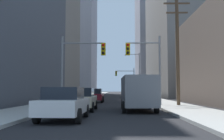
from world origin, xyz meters
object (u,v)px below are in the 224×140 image
traffic_signal_near_left (81,59)px  traffic_signal_near_right (145,59)px  sedan_maroon (95,95)px  sedan_white (64,103)px  sedan_beige (81,99)px  traffic_signal_far_right (126,77)px  cargo_van_grey (138,91)px

traffic_signal_near_left → traffic_signal_near_right: bearing=-0.0°
sedan_maroon → sedan_white: bearing=-90.0°
sedan_beige → traffic_signal_far_right: bearing=83.5°
sedan_white → traffic_signal_far_right: traffic_signal_far_right is taller
sedan_beige → sedan_white: bearing=-90.5°
sedan_beige → traffic_signal_far_right: (4.31, 38.03, 3.29)m
cargo_van_grey → sedan_beige: bearing=177.5°
sedan_beige → sedan_maroon: 11.24m
sedan_maroon → traffic_signal_far_right: (4.37, 26.79, 3.29)m
cargo_van_grey → sedan_maroon: bearing=108.7°
cargo_van_grey → sedan_maroon: (-3.85, 11.40, -0.52)m
cargo_van_grey → traffic_signal_far_right: (0.52, 38.20, 2.77)m
traffic_signal_near_right → traffic_signal_far_right: bearing=90.9°
cargo_van_grey → sedan_white: cargo_van_grey is taller
traffic_signal_far_right → traffic_signal_near_right: bearing=-89.1°
cargo_van_grey → sedan_beige: (-3.80, 0.16, -0.52)m
traffic_signal_near_left → traffic_signal_near_right: 5.48m
traffic_signal_near_left → cargo_van_grey: bearing=-46.8°
traffic_signal_near_right → traffic_signal_far_right: size_ratio=1.00×
sedan_beige → traffic_signal_far_right: size_ratio=0.70×
traffic_signal_far_right → cargo_van_grey: bearing=-90.8°
sedan_maroon → traffic_signal_far_right: traffic_signal_far_right is taller
sedan_beige → cargo_van_grey: bearing=-2.5°
cargo_van_grey → traffic_signal_far_right: size_ratio=0.88×
sedan_white → sedan_maroon: size_ratio=1.01×
sedan_white → traffic_signal_near_right: 11.55m
traffic_signal_far_right → traffic_signal_near_left: bearing=-98.5°
sedan_maroon → traffic_signal_near_left: size_ratio=0.70×
sedan_white → traffic_signal_near_left: traffic_signal_near_left is taller
cargo_van_grey → traffic_signal_near_left: bearing=133.2°
sedan_white → sedan_beige: same height
traffic_signal_near_right → traffic_signal_far_right: (-0.50, 33.44, 0.05)m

